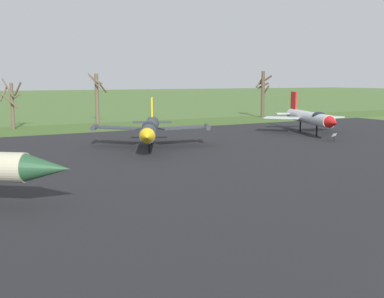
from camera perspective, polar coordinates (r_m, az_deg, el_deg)
name	(u,v)px	position (r m, az deg, el deg)	size (l,w,h in m)	color
asphalt_apron	(193,183)	(30.01, 0.08, -4.06)	(100.03, 62.46, 0.05)	black
grass_verge_strip	(53,129)	(64.71, -16.37, 2.27)	(160.03, 12.00, 0.06)	#416027
jet_fighter_front_right	(310,117)	(57.84, 13.98, 3.71)	(9.51, 14.32, 4.93)	silver
info_placard_front_right	(334,137)	(51.36, 16.72, 1.42)	(0.65, 0.31, 0.94)	black
jet_fighter_rear_left	(150,128)	(44.49, -5.04, 2.53)	(11.33, 13.04, 4.65)	#33383D
bare_tree_center	(12,102)	(66.15, -20.85, 5.28)	(2.82, 3.02, 6.66)	brown
bare_tree_right_of_center	(97,96)	(72.84, -11.34, 6.32)	(3.03, 1.86, 7.47)	brown
bare_tree_far_right	(263,92)	(83.06, 8.53, 6.77)	(2.72, 2.46, 7.94)	brown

